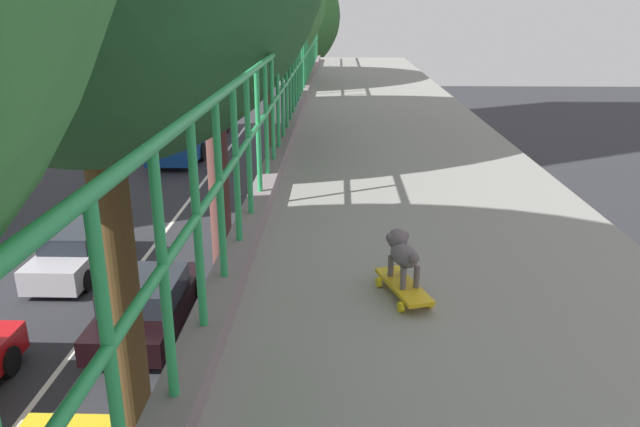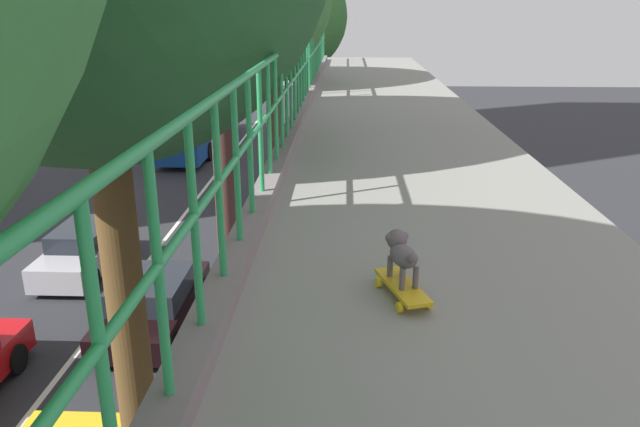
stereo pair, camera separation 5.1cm
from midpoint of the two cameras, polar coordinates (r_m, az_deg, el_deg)
name	(u,v)px [view 2 (the right image)]	position (r m, az deg, el deg)	size (l,w,h in m)	color
overpass_deck	(490,426)	(3.23, 16.06, -18.58)	(3.00, 38.37, 0.45)	gray
green_railing	(185,330)	(2.95, -12.01, -10.64)	(0.20, 36.45, 1.23)	gray
car_black_fifth	(153,302)	(15.94, -15.25, -8.01)	(2.00, 4.46, 1.38)	black
car_silver_sixth	(84,250)	(19.85, -21.18, -3.18)	(1.74, 4.12, 1.38)	#B3AFB5
city_bus	(200,117)	(35.50, -11.10, 8.87)	(2.48, 11.63, 3.01)	navy
roadside_tree_far	(215,4)	(14.73, -9.68, 18.81)	(5.29, 5.29, 9.75)	brown
roadside_tree_farthest	(273,17)	(25.05, -4.35, 17.89)	(5.81, 5.81, 9.79)	#4E3C27
toy_skateboard	(402,287)	(3.78, 8.11, -6.84)	(0.33, 0.56, 0.09)	gold
small_dog	(401,252)	(3.76, 8.02, -3.58)	(0.22, 0.36, 0.30)	#64595F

